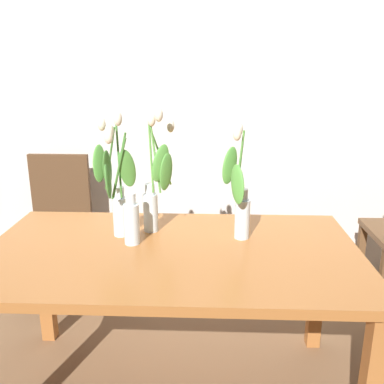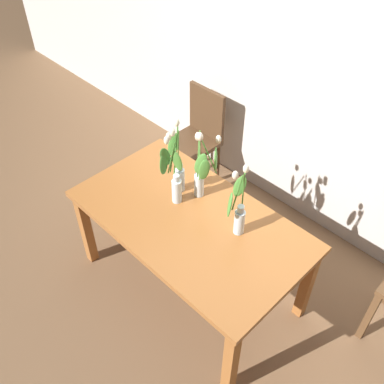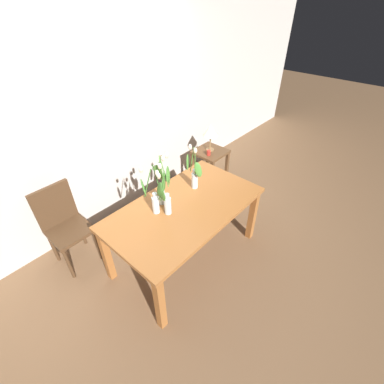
{
  "view_description": "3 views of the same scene",
  "coord_description": "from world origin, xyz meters",
  "px_view_note": "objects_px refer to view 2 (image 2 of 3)",
  "views": [
    {
      "loc": [
        0.15,
        -1.65,
        1.49
      ],
      "look_at": [
        0.09,
        -0.08,
        1.02
      ],
      "focal_mm": 39.42,
      "sensor_mm": 36.0,
      "label": 1
    },
    {
      "loc": [
        1.42,
        -1.38,
        2.84
      ],
      "look_at": [
        -0.01,
        0.03,
        0.95
      ],
      "focal_mm": 40.7,
      "sensor_mm": 36.0,
      "label": 2
    },
    {
      "loc": [
        -1.48,
        -1.41,
        2.48
      ],
      "look_at": [
        0.05,
        -0.05,
        0.91
      ],
      "focal_mm": 25.08,
      "sensor_mm": 36.0,
      "label": 3
    }
  ],
  "objects_px": {
    "tulip_vase_2": "(238,212)",
    "dining_chair": "(199,133)",
    "tulip_vase_3": "(173,179)",
    "tulip_vase_0": "(202,174)",
    "dining_table": "(190,227)",
    "tulip_vase_1": "(178,169)"
  },
  "relations": [
    {
      "from": "tulip_vase_3",
      "to": "tulip_vase_1",
      "type": "bearing_deg",
      "value": 116.92
    },
    {
      "from": "tulip_vase_3",
      "to": "dining_chair",
      "type": "distance_m",
      "value": 1.17
    },
    {
      "from": "dining_chair",
      "to": "tulip_vase_2",
      "type": "bearing_deg",
      "value": -35.4
    },
    {
      "from": "tulip_vase_1",
      "to": "dining_chair",
      "type": "relative_size",
      "value": 0.62
    },
    {
      "from": "tulip_vase_0",
      "to": "tulip_vase_2",
      "type": "height_order",
      "value": "tulip_vase_0"
    },
    {
      "from": "dining_table",
      "to": "tulip_vase_0",
      "type": "relative_size",
      "value": 2.76
    },
    {
      "from": "dining_table",
      "to": "tulip_vase_2",
      "type": "height_order",
      "value": "tulip_vase_2"
    },
    {
      "from": "tulip_vase_3",
      "to": "dining_chair",
      "type": "xyz_separation_m",
      "value": [
        -0.64,
        0.89,
        -0.4
      ]
    },
    {
      "from": "tulip_vase_1",
      "to": "tulip_vase_3",
      "type": "relative_size",
      "value": 1.1
    },
    {
      "from": "dining_table",
      "to": "tulip_vase_3",
      "type": "relative_size",
      "value": 3.07
    },
    {
      "from": "tulip_vase_2",
      "to": "tulip_vase_3",
      "type": "distance_m",
      "value": 0.51
    },
    {
      "from": "tulip_vase_2",
      "to": "dining_chair",
      "type": "xyz_separation_m",
      "value": [
        -1.14,
        0.81,
        -0.39
      ]
    },
    {
      "from": "tulip_vase_0",
      "to": "dining_chair",
      "type": "xyz_separation_m",
      "value": [
        -0.76,
        0.74,
        -0.43
      ]
    },
    {
      "from": "tulip_vase_0",
      "to": "dining_chair",
      "type": "height_order",
      "value": "tulip_vase_0"
    },
    {
      "from": "dining_table",
      "to": "tulip_vase_3",
      "type": "height_order",
      "value": "tulip_vase_3"
    },
    {
      "from": "dining_table",
      "to": "tulip_vase_3",
      "type": "bearing_deg",
      "value": 166.77
    },
    {
      "from": "tulip_vase_0",
      "to": "tulip_vase_3",
      "type": "bearing_deg",
      "value": -127.31
    },
    {
      "from": "tulip_vase_0",
      "to": "tulip_vase_2",
      "type": "bearing_deg",
      "value": -10.37
    },
    {
      "from": "tulip_vase_1",
      "to": "dining_chair",
      "type": "bearing_deg",
      "value": 126.5
    },
    {
      "from": "tulip_vase_3",
      "to": "dining_table",
      "type": "bearing_deg",
      "value": -13.23
    },
    {
      "from": "tulip_vase_2",
      "to": "tulip_vase_3",
      "type": "height_order",
      "value": "tulip_vase_3"
    },
    {
      "from": "tulip_vase_0",
      "to": "dining_chair",
      "type": "bearing_deg",
      "value": 135.69
    }
  ]
}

